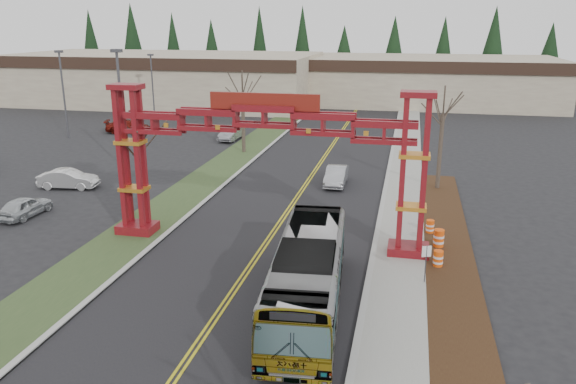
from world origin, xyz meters
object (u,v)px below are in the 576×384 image
(silver_sedan, at_px, (336,176))
(parked_car_far_a, at_px, (232,133))
(parked_car_mid_a, at_px, (128,126))
(light_pole_far, at_px, (152,82))
(light_pole_mid, at_px, (63,88))
(retail_building_east, at_px, (428,80))
(parked_car_near_b, at_px, (68,179))
(bare_tree_median_far, at_px, (243,95))
(bare_tree_median_mid, at_px, (137,142))
(street_sign, at_px, (426,257))
(barrel_south, at_px, (438,259))
(retail_building_west, at_px, (167,78))
(transit_bus, at_px, (308,276))
(bare_tree_right_far, at_px, (443,114))
(parked_car_near_a, at_px, (25,207))
(gateway_arch, at_px, (265,141))
(light_pole_near, at_px, (121,102))
(barrel_mid, at_px, (439,239))
(barrel_north, at_px, (430,227))

(silver_sedan, height_order, parked_car_far_a, parked_car_far_a)
(parked_car_mid_a, bearing_deg, light_pole_far, -11.57)
(parked_car_mid_a, bearing_deg, light_pole_mid, 115.90)
(retail_building_east, xyz_separation_m, parked_car_mid_a, (-33.92, -32.66, -2.78))
(parked_car_near_b, distance_m, bare_tree_median_far, 18.17)
(bare_tree_median_mid, height_order, light_pole_far, light_pole_far)
(street_sign, bearing_deg, barrel_south, 71.94)
(parked_car_mid_a, bearing_deg, retail_building_west, -2.73)
(bare_tree_median_far, relative_size, light_pole_mid, 0.84)
(transit_bus, relative_size, parked_car_near_b, 2.66)
(retail_building_west, bearing_deg, bare_tree_right_far, -45.42)
(bare_tree_right_far, bearing_deg, parked_car_near_a, -155.31)
(gateway_arch, relative_size, barrel_south, 19.05)
(parked_car_far_a, xyz_separation_m, barrel_south, (20.52, -29.16, -0.26))
(retail_building_west, distance_m, light_pole_near, 42.95)
(parked_car_far_a, bearing_deg, bare_tree_right_far, -31.35)
(transit_bus, distance_m, parked_car_far_a, 37.90)
(bare_tree_right_far, relative_size, barrel_mid, 7.08)
(gateway_arch, height_order, barrel_north, gateway_arch)
(parked_car_mid_a, xyz_separation_m, light_pole_near, (8.09, -15.84, 5.12))
(silver_sedan, bearing_deg, light_pole_far, 136.17)
(parked_car_mid_a, distance_m, barrel_mid, 43.64)
(retail_building_west, xyz_separation_m, street_sign, (38.82, -57.43, -2.31))
(parked_car_near_b, distance_m, light_pole_mid, 21.08)
(parked_car_far_a, height_order, bare_tree_median_far, bare_tree_median_far)
(retail_building_east, xyz_separation_m, barrel_north, (-0.77, -58.43, -3.07))
(parked_car_mid_a, bearing_deg, parked_car_far_a, -113.07)
(light_pole_mid, distance_m, street_sign, 47.23)
(bare_tree_right_far, xyz_separation_m, street_sign, (-1.18, -16.85, -4.27))
(barrel_north, bearing_deg, silver_sedan, 126.29)
(bare_tree_median_mid, height_order, light_pole_near, light_pole_near)
(parked_car_near_b, bearing_deg, gateway_arch, -121.94)
(barrel_south, bearing_deg, parked_car_near_a, 174.53)
(gateway_arch, height_order, light_pole_mid, light_pole_mid)
(retail_building_east, distance_m, light_pole_near, 54.99)
(parked_car_near_a, bearing_deg, light_pole_mid, -59.90)
(bare_tree_right_far, distance_m, light_pole_mid, 40.42)
(light_pole_far, height_order, barrel_mid, light_pole_far)
(parked_car_mid_a, relative_size, parked_car_far_a, 1.13)
(street_sign, bearing_deg, bare_tree_median_far, 123.12)
(light_pole_near, distance_m, light_pole_mid, 17.24)
(barrel_south, bearing_deg, light_pole_mid, 145.61)
(bare_tree_right_far, bearing_deg, silver_sedan, -176.92)
(street_sign, bearing_deg, retail_building_east, 88.97)
(silver_sedan, bearing_deg, bare_tree_median_mid, -131.50)
(transit_bus, distance_m, light_pole_far, 53.24)
(bare_tree_median_far, height_order, light_pole_mid, light_pole_mid)
(bare_tree_right_far, distance_m, light_pole_near, 25.83)
(parked_car_near_a, distance_m, light_pole_far, 37.79)
(light_pole_near, bearing_deg, street_sign, -34.50)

